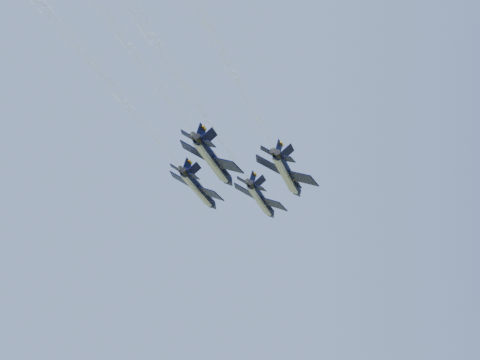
{
  "coord_description": "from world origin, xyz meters",
  "views": [
    {
      "loc": [
        -0.7,
        -101.03,
        65.24
      ],
      "look_at": [
        -3.78,
        1.85,
        100.85
      ],
      "focal_mm": 40.0,
      "sensor_mm": 36.0,
      "label": 1
    }
  ],
  "objects_px": {
    "jet_right": "(288,174)",
    "jet_slot": "(214,161)",
    "jet_left": "(199,189)",
    "jet_lead": "(262,200)"
  },
  "relations": [
    {
      "from": "jet_right",
      "to": "jet_left",
      "type": "bearing_deg",
      "value": 175.49
    },
    {
      "from": "jet_left",
      "to": "jet_right",
      "type": "xyz_separation_m",
      "value": [
        17.99,
        -8.68,
        0.0
      ]
    },
    {
      "from": "jet_right",
      "to": "jet_slot",
      "type": "bearing_deg",
      "value": -130.26
    },
    {
      "from": "jet_slot",
      "to": "jet_right",
      "type": "bearing_deg",
      "value": 49.74
    },
    {
      "from": "jet_lead",
      "to": "jet_right",
      "type": "xyz_separation_m",
      "value": [
        4.9,
        -16.62,
        0.0
      ]
    },
    {
      "from": "jet_lead",
      "to": "jet_slot",
      "type": "bearing_deg",
      "value": -88.72
    },
    {
      "from": "jet_left",
      "to": "jet_lead",
      "type": "bearing_deg",
      "value": 52.49
    },
    {
      "from": "jet_lead",
      "to": "jet_right",
      "type": "bearing_deg",
      "value": -52.3
    },
    {
      "from": "jet_lead",
      "to": "jet_right",
      "type": "height_order",
      "value": "same"
    },
    {
      "from": "jet_left",
      "to": "jet_slot",
      "type": "distance_m",
      "value": 16.66
    }
  ]
}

